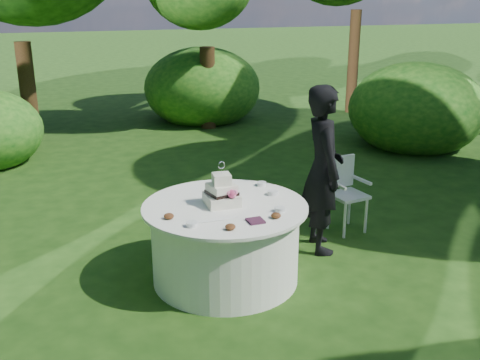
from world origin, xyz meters
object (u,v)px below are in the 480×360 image
object	(u,v)px
napkins	(256,221)
guest	(323,170)
cake	(222,193)
chair	(345,188)
table	(225,242)

from	to	relation	value
napkins	guest	xyz separation A→B (m)	(1.08, 0.80, 0.12)
cake	guest	bearing A→B (deg)	13.53
cake	napkins	bearing A→B (deg)	-74.71
guest	cake	xyz separation A→B (m)	(-1.21, -0.29, -0.01)
napkins	chair	bearing A→B (deg)	36.49
guest	cake	distance (m)	1.25
chair	table	bearing A→B (deg)	-157.83
guest	chair	xyz separation A→B (m)	(0.51, 0.37, -0.38)
guest	chair	size ratio (longest dim) A/B	2.06
table	cake	world-z (taller)	cake
napkins	chair	xyz separation A→B (m)	(1.58, 1.17, -0.27)
table	napkins	bearing A→B (deg)	-76.02
napkins	table	distance (m)	0.63
guest	table	distance (m)	1.34
guest	table	bearing A→B (deg)	117.42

